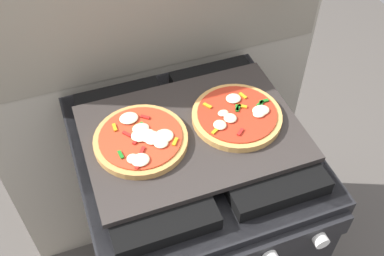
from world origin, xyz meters
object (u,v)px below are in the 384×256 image
Objects in this scene: baking_tray at (192,133)px; pizza_right at (237,116)px; pizza_left at (141,139)px; stove at (192,227)px.

pizza_right is at bearing -0.64° from baking_tray.
pizza_right is (0.25, -0.01, -0.00)m from pizza_left.
pizza_left is 0.25m from pizza_right.
stove is 3.90× the size of pizza_left.
baking_tray is (0.00, 0.00, 0.46)m from stove.
pizza_right is at bearing -1.42° from pizza_left.
baking_tray reaches higher than stove.
baking_tray is 2.34× the size of pizza_right.
pizza_left is at bearing 177.11° from stove.
baking_tray is at bearing 179.36° from pizza_right.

